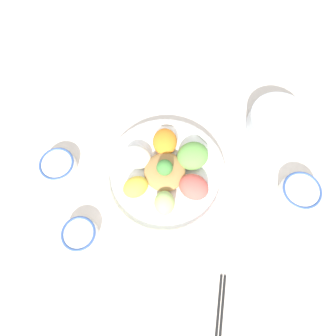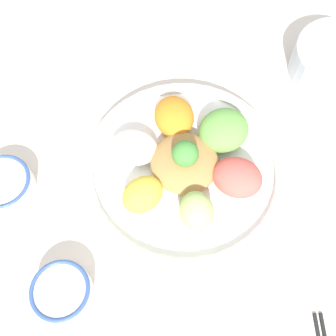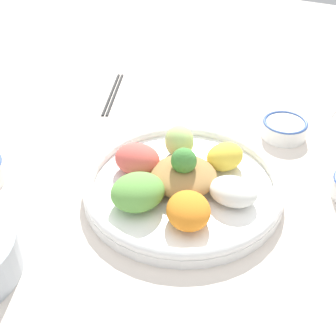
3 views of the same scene
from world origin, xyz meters
name	(u,v)px [view 2 (image 2 of 3)]	position (x,y,z in m)	size (l,w,h in m)	color
ground_plane	(171,177)	(0.00, 0.00, 0.00)	(2.40, 2.40, 0.00)	silver
salad_platter	(186,165)	(-0.02, 0.02, 0.03)	(0.38, 0.38, 0.10)	white
rice_bowl_blue	(3,184)	(0.11, -0.29, 0.02)	(0.11, 0.11, 0.04)	white
sauce_bowl_dark	(62,291)	(0.26, -0.11, 0.02)	(0.10, 0.10, 0.04)	white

